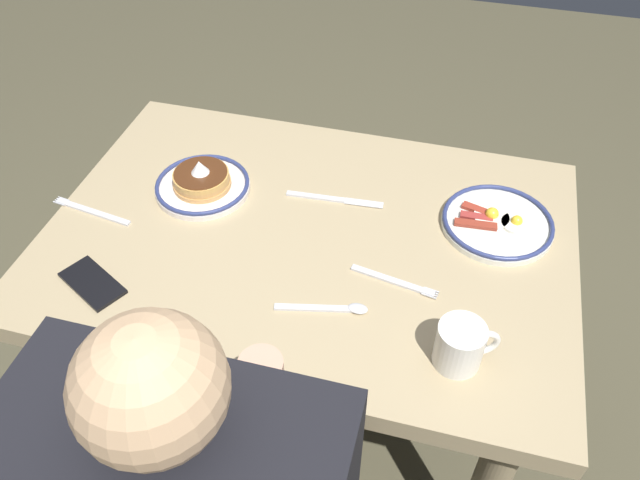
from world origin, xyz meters
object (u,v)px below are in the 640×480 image
butter_knife (335,199)px  plate_near_main (497,222)px  fork_far (91,211)px  cell_phone (92,283)px  fork_near (394,281)px  plate_center_pancakes (202,183)px  tea_spoon (335,308)px  coffee_mug (461,345)px

butter_knife → plate_near_main: bearing=-179.2°
fork_far → cell_phone: bearing=120.1°
plate_near_main → fork_near: size_ratio=1.32×
plate_center_pancakes → fork_far: plate_center_pancakes is taller
cell_phone → fork_near: 0.62m
fork_far → tea_spoon: tea_spoon is taller
fork_near → plate_near_main: bearing=-130.8°
coffee_mug → cell_phone: 0.74m
butter_knife → coffee_mug: bearing=130.8°
coffee_mug → plate_center_pancakes: bearing=-27.5°
plate_near_main → plate_center_pancakes: (0.68, 0.05, 0.01)m
butter_knife → tea_spoon: bearing=103.8°
plate_center_pancakes → cell_phone: (0.10, 0.34, -0.02)m
tea_spoon → coffee_mug: bearing=166.9°
coffee_mug → fork_far: 0.87m
tea_spoon → fork_near: bearing=-135.0°
cell_phone → fork_near: (-0.59, -0.16, -0.00)m
fork_near → tea_spoon: (0.10, 0.10, 0.00)m
plate_near_main → butter_knife: 0.37m
plate_near_main → tea_spoon: size_ratio=1.36×
plate_near_main → tea_spoon: 0.44m
plate_center_pancakes → coffee_mug: 0.72m
cell_phone → plate_center_pancakes: bearing=-79.3°
fork_near → fork_far: bearing=-2.7°
plate_near_main → fork_far: size_ratio=1.20×
plate_near_main → fork_near: (0.19, 0.22, -0.01)m
tea_spoon → plate_center_pancakes: bearing=-35.1°
plate_center_pancakes → fork_far: 0.26m
plate_center_pancakes → fork_near: size_ratio=1.20×
tea_spoon → fork_far: bearing=-12.5°
plate_near_main → fork_far: plate_near_main is taller
plate_near_main → cell_phone: size_ratio=1.71×
plate_center_pancakes → tea_spoon: 0.48m
fork_near → cell_phone: bearing=15.4°
plate_near_main → plate_center_pancakes: 0.68m
plate_near_main → plate_center_pancakes: plate_center_pancakes is taller
tea_spoon → plate_near_main: bearing=-132.1°
butter_knife → tea_spoon: tea_spoon is taller
fork_near → fork_far: 0.71m
plate_center_pancakes → fork_far: size_ratio=1.09×
coffee_mug → plate_near_main: bearing=-97.1°
coffee_mug → butter_knife: (0.32, -0.37, -0.04)m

